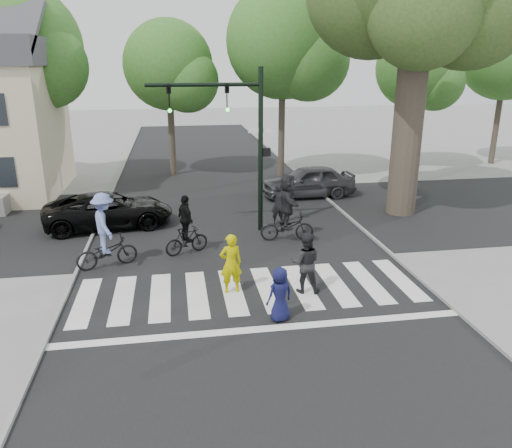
% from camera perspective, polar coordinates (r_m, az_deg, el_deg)
% --- Properties ---
extents(ground, '(120.00, 120.00, 0.00)m').
position_cam_1_polar(ground, '(13.34, -0.01, -9.39)').
color(ground, gray).
rests_on(ground, ground).
extents(road_stem, '(10.00, 70.00, 0.01)m').
position_cam_1_polar(road_stem, '(17.88, -2.63, -2.07)').
color(road_stem, black).
rests_on(road_stem, ground).
extents(road_cross, '(70.00, 10.00, 0.01)m').
position_cam_1_polar(road_cross, '(20.71, -3.63, 0.74)').
color(road_cross, black).
rests_on(road_cross, ground).
extents(curb_left, '(0.10, 70.00, 0.10)m').
position_cam_1_polar(curb_left, '(18.03, -18.79, -2.73)').
color(curb_left, gray).
rests_on(curb_left, ground).
extents(curb_right, '(0.10, 70.00, 0.10)m').
position_cam_1_polar(curb_right, '(19.08, 12.60, -1.05)').
color(curb_right, gray).
rests_on(curb_right, ground).
extents(crosswalk, '(10.00, 3.85, 0.01)m').
position_cam_1_polar(crosswalk, '(13.92, -0.46, -8.13)').
color(crosswalk, silver).
rests_on(crosswalk, ground).
extents(traffic_signal, '(4.45, 0.29, 6.00)m').
position_cam_1_polar(traffic_signal, '(18.16, -2.14, 10.92)').
color(traffic_signal, black).
rests_on(traffic_signal, ground).
extents(bg_tree_1, '(6.09, 5.80, 9.80)m').
position_cam_1_polar(bg_tree_1, '(28.00, -24.61, 17.53)').
color(bg_tree_1, brown).
rests_on(bg_tree_1, ground).
extents(bg_tree_2, '(5.04, 4.80, 8.40)m').
position_cam_1_polar(bg_tree_2, '(28.30, -9.47, 17.05)').
color(bg_tree_2, brown).
rests_on(bg_tree_2, ground).
extents(bg_tree_3, '(6.30, 6.00, 10.20)m').
position_cam_1_polar(bg_tree_3, '(27.68, 3.85, 19.64)').
color(bg_tree_3, brown).
rests_on(bg_tree_3, ground).
extents(bg_tree_4, '(4.83, 4.60, 8.15)m').
position_cam_1_polar(bg_tree_4, '(31.21, 18.34, 16.22)').
color(bg_tree_4, brown).
rests_on(bg_tree_4, ground).
extents(bg_tree_5, '(5.67, 5.40, 9.30)m').
position_cam_1_polar(bg_tree_5, '(34.84, 27.26, 16.49)').
color(bg_tree_5, brown).
rests_on(bg_tree_5, ground).
extents(pedestrian_woman, '(0.67, 0.48, 1.71)m').
position_cam_1_polar(pedestrian_woman, '(13.79, -2.89, -4.53)').
color(pedestrian_woman, '#BAB200').
rests_on(pedestrian_woman, ground).
extents(pedestrian_child, '(0.80, 0.66, 1.40)m').
position_cam_1_polar(pedestrian_child, '(12.39, 2.75, -8.04)').
color(pedestrian_child, '#12143F').
rests_on(pedestrian_child, ground).
extents(pedestrian_adult, '(0.98, 0.84, 1.74)m').
position_cam_1_polar(pedestrian_adult, '(13.86, 5.68, -4.42)').
color(pedestrian_adult, black).
rests_on(pedestrian_adult, ground).
extents(cyclist_left, '(2.00, 1.39, 2.39)m').
position_cam_1_polar(cyclist_left, '(16.07, -16.85, -1.30)').
color(cyclist_left, black).
rests_on(cyclist_left, ground).
extents(cyclist_mid, '(1.59, 1.03, 2.02)m').
position_cam_1_polar(cyclist_mid, '(16.71, -7.99, -0.69)').
color(cyclist_mid, black).
rests_on(cyclist_mid, ground).
extents(cyclist_right, '(1.97, 1.83, 2.42)m').
position_cam_1_polar(cyclist_right, '(17.76, 3.60, 1.43)').
color(cyclist_right, black).
rests_on(cyclist_right, ground).
extents(car_suv, '(5.12, 2.89, 1.35)m').
position_cam_1_polar(car_suv, '(20.16, -16.47, 1.53)').
color(car_suv, black).
rests_on(car_suv, ground).
extents(car_grey, '(4.48, 1.95, 1.50)m').
position_cam_1_polar(car_grey, '(23.90, 5.98, 4.89)').
color(car_grey, '#37363B').
rests_on(car_grey, ground).
extents(bystander_dark, '(0.67, 0.50, 1.65)m').
position_cam_1_polar(bystander_dark, '(19.66, 2.49, 2.31)').
color(bystander_dark, black).
rests_on(bystander_dark, ground).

